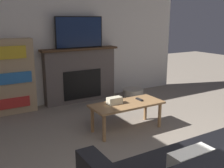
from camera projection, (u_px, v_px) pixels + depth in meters
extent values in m
cube|color=silver|center=(58.00, 34.00, 4.98)|extent=(5.58, 0.06, 2.70)
cube|color=#605651|center=(80.00, 76.00, 5.25)|extent=(1.45, 0.22, 1.04)
cube|color=black|center=(83.00, 84.00, 5.19)|extent=(0.80, 0.01, 0.57)
cube|color=#4C331E|center=(80.00, 49.00, 5.10)|extent=(1.55, 0.28, 0.04)
cube|color=black|center=(79.00, 32.00, 5.03)|extent=(0.97, 0.03, 0.60)
cube|color=#19284C|center=(80.00, 32.00, 5.01)|extent=(0.93, 0.01, 0.56)
cube|color=silver|center=(190.00, 168.00, 1.96)|extent=(0.36, 0.14, 0.28)
cube|color=#A87A4C|center=(127.00, 104.00, 3.88)|extent=(1.10, 0.48, 0.03)
cylinder|color=#A87A4C|center=(104.00, 128.00, 3.54)|extent=(0.05, 0.05, 0.39)
cylinder|color=#A87A4C|center=(160.00, 115.00, 4.03)|extent=(0.05, 0.05, 0.39)
cylinder|color=#A87A4C|center=(92.00, 120.00, 3.84)|extent=(0.05, 0.05, 0.39)
cylinder|color=#A87A4C|center=(145.00, 108.00, 4.32)|extent=(0.05, 0.05, 0.39)
cube|color=beige|center=(115.00, 101.00, 3.84)|extent=(0.22, 0.12, 0.10)
cube|color=black|center=(139.00, 99.00, 4.02)|extent=(0.04, 0.15, 0.02)
cube|color=tan|center=(11.00, 77.00, 4.55)|extent=(0.79, 0.26, 1.31)
cube|color=red|center=(14.00, 103.00, 4.53)|extent=(0.52, 0.03, 0.18)
cube|color=#2D70B7|center=(12.00, 78.00, 4.43)|extent=(0.65, 0.03, 0.19)
cube|color=gold|center=(10.00, 53.00, 4.32)|extent=(0.52, 0.03, 0.21)
cylinder|color=#BCB29E|center=(133.00, 94.00, 5.52)|extent=(0.43, 0.43, 0.20)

